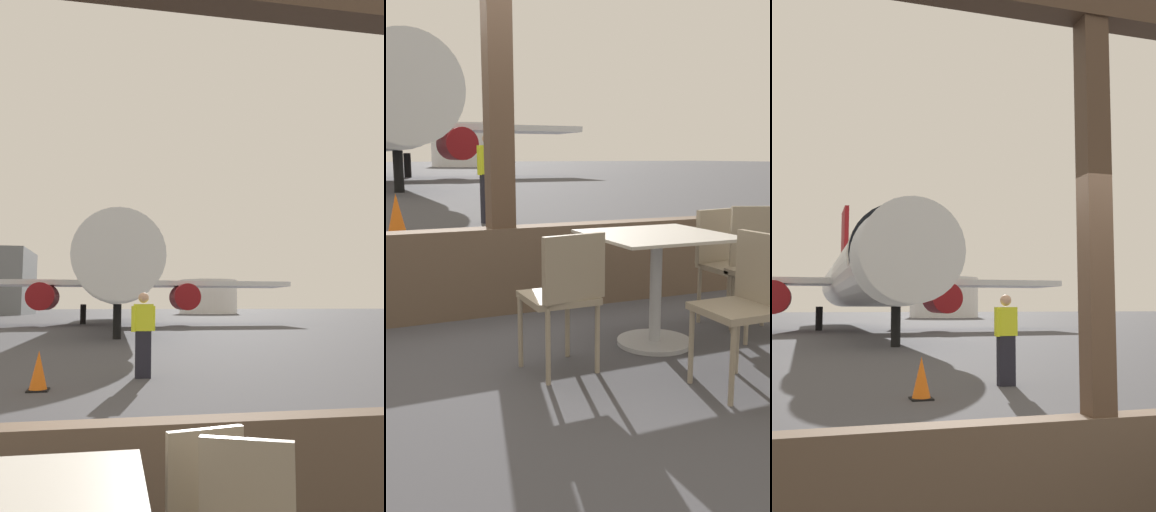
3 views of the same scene
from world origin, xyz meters
TOP-DOWN VIEW (x-y plane):
  - ground_plane at (0.00, 40.00)m, footprint 220.00×220.00m
  - airplane at (1.22, 30.85)m, footprint 26.10×34.94m
  - ground_crew_worker at (1.65, 6.41)m, footprint 0.51×0.32m
  - traffic_cone at (-0.23, 5.30)m, footprint 0.36×0.36m
  - fuel_storage_tank at (16.62, 71.57)m, footprint 9.53×9.53m

SIDE VIEW (x-z plane):
  - ground_plane at x=0.00m, z-range 0.00..0.00m
  - traffic_cone at x=-0.23m, z-range -0.02..0.67m
  - ground_crew_worker at x=1.65m, z-range 0.03..1.77m
  - fuel_storage_tank at x=16.62m, z-range 0.00..5.52m
  - airplane at x=1.22m, z-range -1.76..8.41m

